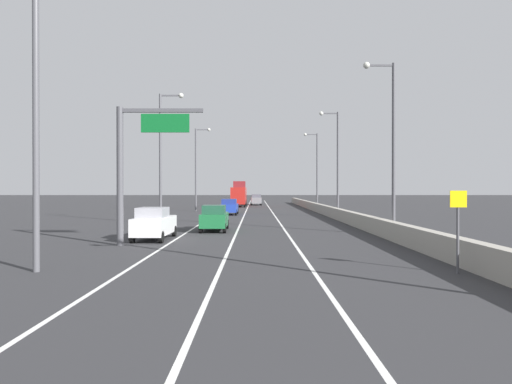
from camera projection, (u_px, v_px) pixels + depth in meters
The scene contains 19 objects.
ground_plane at pixel (259, 210), 66.18m from camera, with size 320.00×320.00×0.00m, color #2D2D30.
lane_stripe_left at pixel (215, 214), 57.16m from camera, with size 0.16×130.00×0.00m, color silver.
lane_stripe_center at pixel (243, 214), 57.18m from camera, with size 0.16×130.00×0.00m, color silver.
lane_stripe_right at pixel (272, 214), 57.19m from camera, with size 0.16×130.00×0.00m, color silver.
jersey_barrier_right at pixel (344, 216), 42.21m from camera, with size 0.60×120.00×1.10m, color #9E998E.
overhead_sign_gantry at pixel (132, 158), 25.05m from camera, with size 4.68×0.36×7.50m.
speed_advisory_sign at pixel (456, 225), 16.74m from camera, with size 0.60×0.11×3.00m.
lamp_post_right_second at pixel (388, 137), 30.58m from camera, with size 2.14×0.44×11.41m.
lamp_post_right_third at pixel (334, 157), 50.05m from camera, with size 2.14×0.44×11.41m.
lamp_post_right_fourth at pixel (314, 166), 69.51m from camera, with size 2.14×0.44×11.41m.
lamp_post_left_near at pixel (40, 96), 17.05m from camera, with size 2.14×0.44×11.41m.
lamp_post_left_mid at pixel (161, 150), 40.41m from camera, with size 2.14×0.44×11.41m.
lamp_post_left_far at pixel (196, 164), 63.77m from camera, with size 2.14×0.44×11.41m.
car_red_0 at pixel (239, 199), 91.51m from camera, with size 1.95×4.79×1.96m.
car_gray_1 at pixel (254, 200), 87.02m from camera, with size 2.10×4.62×2.04m.
car_blue_2 at pixel (228, 207), 54.78m from camera, with size 2.00×4.39×1.87m.
car_green_3 at pixel (213, 218), 33.71m from camera, with size 1.91×4.53×1.89m.
car_white_4 at pixel (152, 223), 27.91m from camera, with size 1.95×4.66×1.96m.
box_truck at pixel (237, 195), 80.29m from camera, with size 2.54×8.82×4.39m.
Camera 1 is at (-0.64, -2.16, 3.07)m, focal length 32.60 mm.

